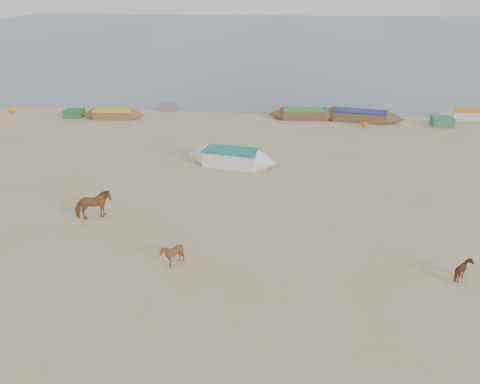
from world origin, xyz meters
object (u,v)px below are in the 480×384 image
at_px(cow_adult, 93,205).
at_px(near_canoe, 232,158).
at_px(calf_right, 464,271).
at_px(calf_front, 172,254).

distance_m(cow_adult, near_canoe, 9.05).
distance_m(calf_right, near_canoe, 14.30).
relative_size(calf_right, near_canoe, 0.14).
bearing_deg(near_canoe, calf_right, -36.65).
relative_size(cow_adult, near_canoe, 0.29).
xyz_separation_m(cow_adult, calf_right, (15.03, -3.44, -0.28)).
height_order(cow_adult, calf_front, cow_adult).
relative_size(cow_adult, calf_front, 1.64).
bearing_deg(calf_right, cow_adult, 91.41).
bearing_deg(cow_adult, calf_front, -156.19).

